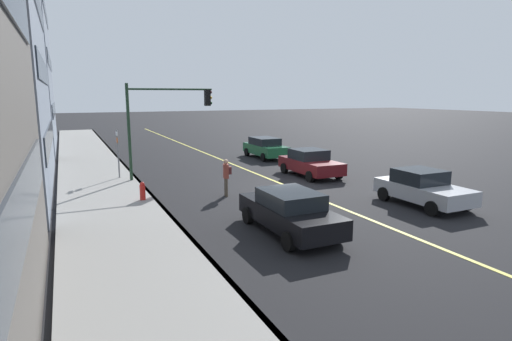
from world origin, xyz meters
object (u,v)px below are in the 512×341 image
(traffic_light_mast, at_px, (164,114))
(street_sign_post, at_px, (118,151))
(car_silver, at_px, (422,188))
(pedestrian_with_backpack, at_px, (226,175))
(car_black, at_px, (289,211))
(fire_hydrant, at_px, (143,193))
(car_green, at_px, (265,147))
(car_maroon, at_px, (310,163))

(traffic_light_mast, relative_size, street_sign_post, 1.89)
(car_silver, xyz_separation_m, pedestrian_with_backpack, (4.96, 6.95, 0.26))
(car_black, xyz_separation_m, fire_hydrant, (6.07, 3.82, -0.28))
(car_silver, relative_size, car_green, 0.92)
(traffic_light_mast, bearing_deg, car_green, -59.70)
(car_silver, relative_size, car_maroon, 0.94)
(car_black, relative_size, street_sign_post, 1.66)
(street_sign_post, height_order, fire_hydrant, street_sign_post)
(street_sign_post, relative_size, fire_hydrant, 2.93)
(fire_hydrant, bearing_deg, pedestrian_with_backpack, -95.19)
(car_black, bearing_deg, fire_hydrant, 32.23)
(car_silver, distance_m, fire_hydrant, 11.93)
(pedestrian_with_backpack, xyz_separation_m, traffic_light_mast, (4.89, 1.66, 2.61))
(street_sign_post, bearing_deg, car_black, -160.38)
(car_maroon, distance_m, fire_hydrant, 10.08)
(traffic_light_mast, bearing_deg, pedestrian_with_backpack, -161.23)
(car_green, xyz_separation_m, traffic_light_mast, (-4.96, 8.49, 2.84))
(car_green, relative_size, fire_hydrant, 4.69)
(car_maroon, bearing_deg, car_black, 143.94)
(car_maroon, height_order, pedestrian_with_backpack, pedestrian_with_backpack)
(car_black, distance_m, fire_hydrant, 7.18)
(car_green, bearing_deg, pedestrian_with_backpack, 145.27)
(car_green, bearing_deg, street_sign_post, 110.20)
(traffic_light_mast, relative_size, fire_hydrant, 5.54)
(street_sign_post, bearing_deg, car_silver, -134.52)
(car_green, height_order, pedestrian_with_backpack, pedestrian_with_backpack)
(car_green, xyz_separation_m, car_black, (-15.58, 6.74, -0.03))
(car_silver, relative_size, fire_hydrant, 4.31)
(car_silver, bearing_deg, street_sign_post, 45.48)
(car_silver, xyz_separation_m, car_black, (-0.77, 6.86, 0.00))
(pedestrian_with_backpack, relative_size, fire_hydrant, 1.83)
(street_sign_post, bearing_deg, car_maroon, -108.13)
(car_green, distance_m, fire_hydrant, 14.22)
(car_black, bearing_deg, street_sign_post, 19.62)
(car_maroon, bearing_deg, car_silver, -173.52)
(pedestrian_with_backpack, distance_m, street_sign_post, 7.14)
(pedestrian_with_backpack, bearing_deg, car_black, -179.10)
(car_black, bearing_deg, pedestrian_with_backpack, 0.90)
(car_green, bearing_deg, car_black, 156.61)
(car_silver, bearing_deg, car_maroon, 6.48)
(car_black, height_order, street_sign_post, street_sign_post)
(street_sign_post, distance_m, fire_hydrant, 5.64)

